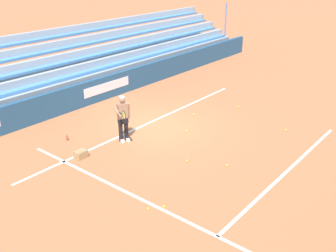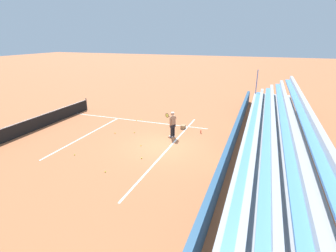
# 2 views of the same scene
# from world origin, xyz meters

# --- Properties ---
(ground_plane) EXTENTS (160.00, 160.00, 0.00)m
(ground_plane) POSITION_xyz_m (0.00, 0.00, 0.00)
(ground_plane) COLOR #B7663D
(court_baseline_white) EXTENTS (12.00, 0.10, 0.01)m
(court_baseline_white) POSITION_xyz_m (0.00, -0.50, 0.00)
(court_baseline_white) COLOR white
(court_baseline_white) RESTS_ON ground
(court_sideline_white) EXTENTS (0.10, 12.00, 0.01)m
(court_sideline_white) POSITION_xyz_m (4.11, 4.00, 0.00)
(court_sideline_white) COLOR white
(court_sideline_white) RESTS_ON ground
(court_service_line_white) EXTENTS (8.22, 0.10, 0.01)m
(court_service_line_white) POSITION_xyz_m (0.00, 5.50, 0.00)
(court_service_line_white) COLOR white
(court_service_line_white) RESTS_ON ground
(back_wall_sponsor_board) EXTENTS (27.80, 0.25, 1.10)m
(back_wall_sponsor_board) POSITION_xyz_m (0.01, -4.09, 0.55)
(back_wall_sponsor_board) COLOR navy
(back_wall_sponsor_board) RESTS_ON ground
(bleacher_stand) EXTENTS (26.41, 3.20, 3.40)m
(bleacher_stand) POSITION_xyz_m (0.00, -6.32, 0.76)
(bleacher_stand) COLOR #9EA3A8
(bleacher_stand) RESTS_ON ground
(tennis_player) EXTENTS (0.84, 0.92, 1.71)m
(tennis_player) POSITION_xyz_m (1.71, -0.10, 0.89)
(tennis_player) COLOR black
(tennis_player) RESTS_ON ground
(ball_box_cardboard) EXTENTS (0.40, 0.30, 0.26)m
(ball_box_cardboard) POSITION_xyz_m (3.57, -0.28, 0.13)
(ball_box_cardboard) COLOR #A87F51
(ball_box_cardboard) RESTS_ON ground
(tennis_ball_far_right) EXTENTS (0.07, 0.07, 0.07)m
(tennis_ball_far_right) POSITION_xyz_m (4.01, 3.73, 0.03)
(tennis_ball_far_right) COLOR #CCE533
(tennis_ball_far_right) RESTS_ON ground
(tennis_ball_toward_net) EXTENTS (0.07, 0.07, 0.07)m
(tennis_ball_toward_net) POSITION_xyz_m (-0.42, 1.20, 0.03)
(tennis_ball_toward_net) COLOR #CCE533
(tennis_ball_toward_net) RESTS_ON ground
(tennis_ball_far_left) EXTENTS (0.07, 0.07, 0.07)m
(tennis_ball_far_left) POSITION_xyz_m (-2.90, 4.15, 0.03)
(tennis_ball_far_left) COLOR #CCE533
(tennis_ball_far_left) RESTS_ON ground
(tennis_ball_near_player) EXTENTS (0.07, 0.07, 0.07)m
(tennis_ball_near_player) POSITION_xyz_m (0.96, 3.85, 0.03)
(tennis_ball_near_player) COLOR #CCE533
(tennis_ball_near_player) RESTS_ON ground
(tennis_ball_by_box) EXTENTS (0.07, 0.07, 0.07)m
(tennis_ball_by_box) POSITION_xyz_m (4.35, 3.46, 0.03)
(tennis_ball_by_box) COLOR #CCE533
(tennis_ball_by_box) RESTS_ON ground
(tennis_ball_midcourt) EXTENTS (0.07, 0.07, 0.07)m
(tennis_ball_midcourt) POSITION_xyz_m (-1.99, 0.40, 0.03)
(tennis_ball_midcourt) COLOR #CCE533
(tennis_ball_midcourt) RESTS_ON ground
(tennis_ball_stray_back) EXTENTS (0.07, 0.07, 0.07)m
(tennis_ball_stray_back) POSITION_xyz_m (1.54, 2.66, 0.03)
(tennis_ball_stray_back) COLOR #CCE533
(tennis_ball_stray_back) RESTS_ON ground
(tennis_ball_on_baseline) EXTENTS (0.07, 0.07, 0.07)m
(tennis_ball_on_baseline) POSITION_xyz_m (-4.00, 1.42, 0.03)
(tennis_ball_on_baseline) COLOR #CCE533
(tennis_ball_on_baseline) RESTS_ON ground
(water_bottle) EXTENTS (0.07, 0.07, 0.22)m
(water_bottle) POSITION_xyz_m (3.03, -1.72, 0.11)
(water_bottle) COLOR #EA4C33
(water_bottle) RESTS_ON ground
(tennis_net) EXTENTS (11.09, 0.09, 1.07)m
(tennis_net) POSITION_xyz_m (0.00, 9.55, 0.49)
(tennis_net) COLOR #33383D
(tennis_net) RESTS_ON ground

